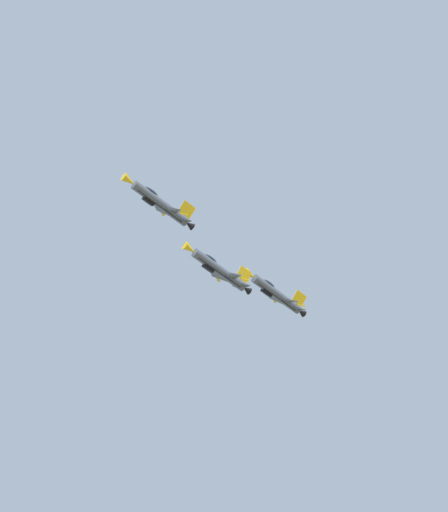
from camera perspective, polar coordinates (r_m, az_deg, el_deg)
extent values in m
cylinder|color=#4C5666|center=(144.60, -4.45, 3.65)|extent=(10.00, 9.36, 1.70)
cube|color=#232833|center=(144.51, -4.55, 3.49)|extent=(8.29, 7.74, 1.34)
cone|color=yellow|center=(142.35, -6.65, 5.24)|extent=(2.83, 2.77, 1.56)
cone|color=black|center=(147.01, -2.44, 2.19)|extent=(2.10, 2.08, 1.36)
ellipsoid|color=#192333|center=(143.86, -5.12, 4.44)|extent=(3.41, 3.31, 1.55)
cube|color=black|center=(143.73, -5.27, 3.86)|extent=(2.54, 2.49, 1.38)
cube|color=#4C5666|center=(142.78, -3.53, 3.22)|extent=(2.58, 3.36, 3.24)
cube|color=yellow|center=(141.26, -2.84, 2.94)|extent=(1.68, 0.94, 0.58)
cube|color=#4C5666|center=(147.56, -4.35, 3.28)|extent=(3.44, 2.79, 3.24)
cube|color=yellow|center=(149.88, -4.34, 3.07)|extent=(1.06, 1.69, 0.58)
cube|color=#4C5666|center=(145.01, -2.68, 2.52)|extent=(2.15, 2.09, 1.73)
cube|color=#4C5666|center=(147.78, -3.17, 2.57)|extent=(2.18, 2.22, 1.73)
cube|color=yellow|center=(146.65, -2.65, 3.20)|extent=(3.31, 3.27, 1.90)
cylinder|color=#4C5666|center=(147.28, -0.33, -0.99)|extent=(10.00, 9.36, 1.70)
cube|color=#232833|center=(147.16, -0.41, -1.14)|extent=(8.34, 7.80, 1.26)
cone|color=yellow|center=(144.32, -2.41, 0.49)|extent=(2.83, 2.77, 1.56)
cone|color=black|center=(150.33, 1.56, -2.33)|extent=(2.10, 2.08, 1.36)
ellipsoid|color=#192333|center=(146.32, -0.97, -0.24)|extent=(3.41, 3.31, 1.55)
cube|color=black|center=(146.15, -1.09, -0.82)|extent=(2.55, 2.50, 1.36)
cube|color=#4C5666|center=(145.78, 0.67, -1.38)|extent=(2.66, 3.64, 2.94)
cube|color=yellow|center=(144.50, 1.43, -1.62)|extent=(1.69, 0.96, 0.55)
cube|color=#4C5666|center=(150.26, -0.36, -1.35)|extent=(3.72, 2.88, 2.94)
cube|color=yellow|center=(152.56, -0.45, -1.56)|extent=(1.08, 1.70, 0.55)
cube|color=#4C5666|center=(148.27, 1.42, -2.02)|extent=(2.20, 2.23, 1.58)
cube|color=#4C5666|center=(150.86, 0.80, -2.00)|extent=(2.31, 2.29, 1.58)
cube|color=yellow|center=(149.90, 1.33, -1.36)|extent=(3.19, 3.14, 2.08)
cylinder|color=#4C5666|center=(156.56, 3.69, -2.68)|extent=(10.00, 9.36, 1.70)
cube|color=#232833|center=(156.47, 3.61, -2.83)|extent=(8.30, 7.76, 1.32)
cone|color=yellow|center=(153.11, 1.81, -1.32)|extent=(2.83, 2.77, 1.56)
cone|color=black|center=(160.04, 5.39, -3.91)|extent=(2.10, 2.08, 1.36)
ellipsoid|color=#192333|center=(155.38, 3.12, -1.99)|extent=(3.41, 3.31, 1.56)
cube|color=black|center=(155.33, 2.99, -2.53)|extent=(2.55, 2.49, 1.38)
cube|color=#4C5666|center=(155.22, 4.63, -3.13)|extent=(2.60, 3.42, 3.17)
cube|color=yellow|center=(154.06, 5.34, -3.42)|extent=(1.69, 0.94, 0.57)
cube|color=#4C5666|center=(159.60, 3.62, -2.93)|extent=(3.51, 2.81, 3.17)
cube|color=yellow|center=(161.93, 3.50, -3.05)|extent=(1.06, 1.69, 0.57)
cube|color=#4C5666|center=(157.90, 5.29, -3.68)|extent=(2.16, 2.13, 1.70)
cube|color=#4C5666|center=(160.43, 4.69, -3.55)|extent=(2.21, 2.24, 1.70)
cube|color=yellow|center=(159.37, 5.22, -3.00)|extent=(3.28, 3.24, 1.94)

